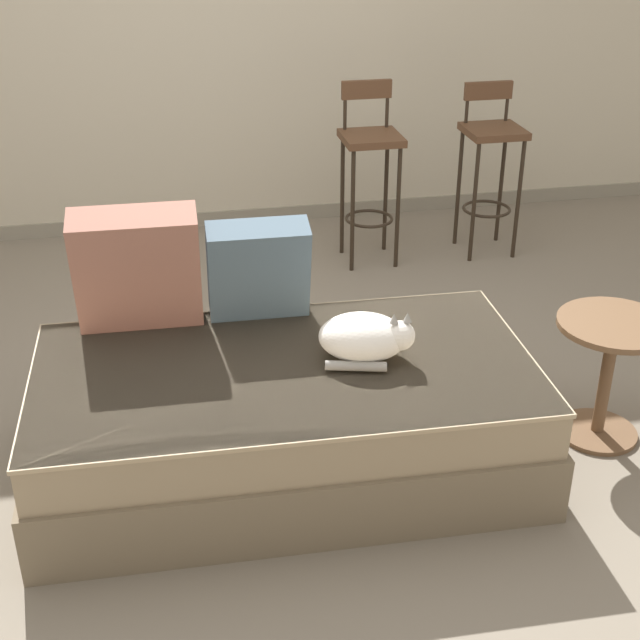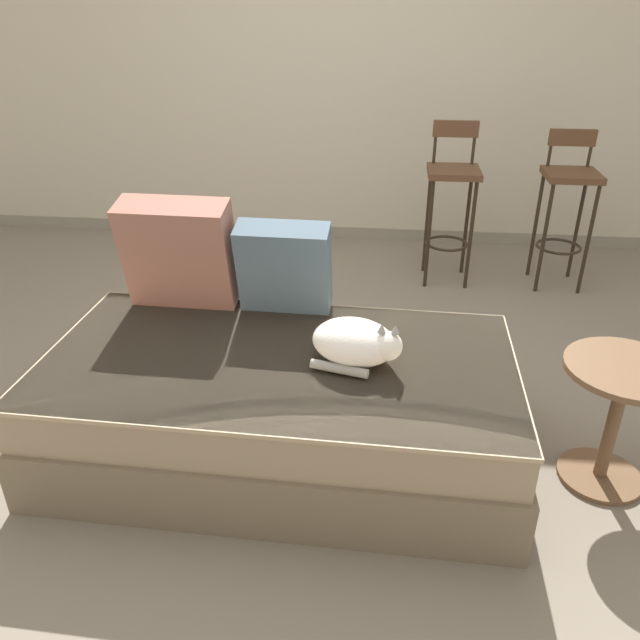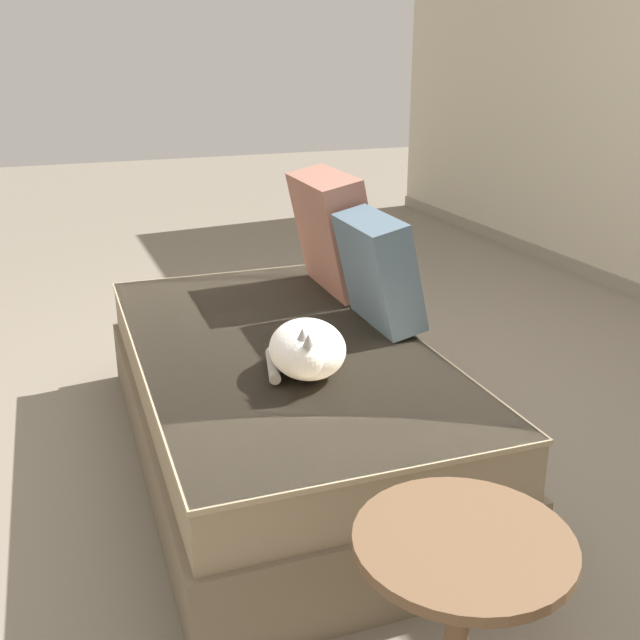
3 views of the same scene
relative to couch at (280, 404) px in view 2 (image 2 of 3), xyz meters
The scene contains 10 objects.
ground_plane 0.46m from the couch, 90.00° to the left, with size 16.00×16.00×0.00m, color slate.
wall_back_panel 2.86m from the couch, 90.00° to the left, with size 8.00×0.10×2.60m, color beige.
wall_baseboard_trim 2.60m from the couch, 90.00° to the left, with size 8.00×0.02×0.09m, color gray.
couch is the anchor object (origin of this frame).
throw_pillow_corner 0.80m from the couch, 140.53° to the left, with size 0.48×0.28×0.50m.
throw_pillow_middle 0.59m from the couch, 95.12° to the left, with size 0.40×0.24×0.41m.
cat 0.43m from the couch, ahead, with size 0.37×0.31×0.20m.
bar_stool_near_window 2.08m from the couch, 67.24° to the left, with size 0.32×0.32×1.01m.
bar_stool_by_doorway 2.44m from the couch, 51.52° to the left, with size 0.32×0.32×0.97m.
side_table 1.28m from the couch, ahead, with size 0.44×0.44×0.52m.
Camera 2 is at (0.38, -2.44, 1.69)m, focal length 35.00 mm.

